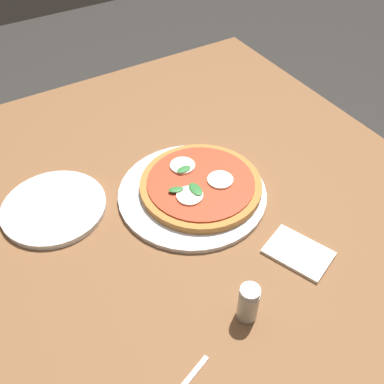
# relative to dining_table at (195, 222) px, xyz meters

# --- Properties ---
(ground_plane) EXTENTS (6.00, 6.00, 0.00)m
(ground_plane) POSITION_rel_dining_table_xyz_m (0.00, 0.00, -0.67)
(ground_plane) COLOR #2D2B28
(dining_table) EXTENTS (1.24, 1.10, 0.77)m
(dining_table) POSITION_rel_dining_table_xyz_m (0.00, 0.00, 0.00)
(dining_table) COLOR brown
(dining_table) RESTS_ON ground_plane
(serving_tray) EXTENTS (0.35, 0.35, 0.01)m
(serving_tray) POSITION_rel_dining_table_xyz_m (0.00, 0.01, 0.11)
(serving_tray) COLOR silver
(serving_tray) RESTS_ON dining_table
(pizza) EXTENTS (0.29, 0.29, 0.03)m
(pizza) POSITION_rel_dining_table_xyz_m (-0.00, -0.02, 0.12)
(pizza) COLOR #B27033
(pizza) RESTS_ON serving_tray
(plate_white) EXTENTS (0.24, 0.24, 0.01)m
(plate_white) POSITION_rel_dining_table_xyz_m (0.12, 0.30, 0.11)
(plate_white) COLOR white
(plate_white) RESTS_ON dining_table
(napkin) EXTENTS (0.15, 0.13, 0.01)m
(napkin) POSITION_rel_dining_table_xyz_m (-0.26, -0.09, 0.10)
(napkin) COLOR white
(napkin) RESTS_ON dining_table
(pepper_shaker) EXTENTS (0.04, 0.04, 0.08)m
(pepper_shaker) POSITION_rel_dining_table_xyz_m (-0.32, 0.08, 0.14)
(pepper_shaker) COLOR #B2B7AD
(pepper_shaker) RESTS_ON dining_table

